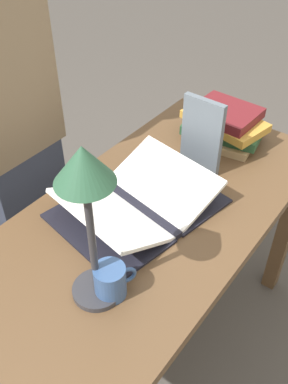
{
  "coord_description": "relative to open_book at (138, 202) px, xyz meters",
  "views": [
    {
      "loc": [
        0.76,
        0.56,
        1.67
      ],
      "look_at": [
        0.0,
        -0.01,
        0.86
      ],
      "focal_mm": 40.0,
      "sensor_mm": 36.0,
      "label": 1
    }
  ],
  "objects": [
    {
      "name": "reading_lamp",
      "position": [
        0.3,
        0.11,
        0.3
      ],
      "size": [
        0.13,
        0.13,
        0.44
      ],
      "color": "#2D2D33",
      "rests_on": "reading_desk"
    },
    {
      "name": "coffee_mug",
      "position": [
        0.29,
        0.14,
        0.02
      ],
      "size": [
        0.1,
        0.08,
        0.09
      ],
      "rotation": [
        0.0,
        0.0,
        2.65
      ],
      "color": "#335184",
      "rests_on": "reading_desk"
    },
    {
      "name": "open_book",
      "position": [
        0.0,
        0.0,
        0.0
      ],
      "size": [
        0.53,
        0.43,
        0.1
      ],
      "rotation": [
        0.0,
        0.0,
        -0.17
      ],
      "color": "black",
      "rests_on": "reading_desk"
    },
    {
      "name": "book_stack_tall",
      "position": [
        -0.5,
        0.02,
        0.03
      ],
      "size": [
        0.24,
        0.32,
        0.13
      ],
      "color": "tan",
      "rests_on": "reading_desk"
    },
    {
      "name": "book_standing_upright",
      "position": [
        -0.29,
        0.04,
        0.1
      ],
      "size": [
        0.02,
        0.15,
        0.26
      ],
      "rotation": [
        0.0,
        0.0,
        -0.03
      ],
      "color": "slate",
      "rests_on": "reading_desk"
    },
    {
      "name": "person_reader",
      "position": [
        0.03,
        -0.56,
        0.02
      ],
      "size": [
        0.36,
        0.23,
        1.64
      ],
      "rotation": [
        0.0,
        0.0,
        3.14
      ],
      "color": "#2D3342",
      "rests_on": "ground_plane"
    },
    {
      "name": "reading_desk",
      "position": [
        -0.0,
        0.04,
        -0.15
      ],
      "size": [
        1.36,
        0.64,
        0.78
      ],
      "color": "brown",
      "rests_on": "ground_plane"
    },
    {
      "name": "ground_plane",
      "position": [
        -0.0,
        0.04,
        -0.81
      ],
      "size": [
        12.0,
        12.0,
        0.0
      ],
      "primitive_type": "plane",
      "color": "#47423D"
    }
  ]
}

